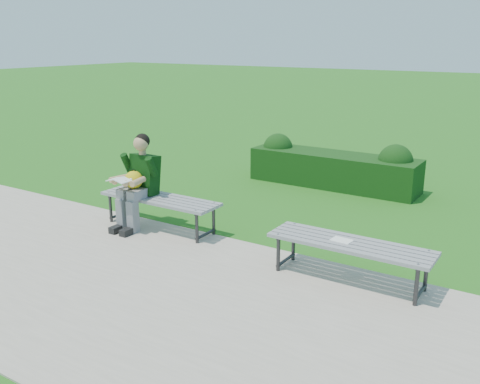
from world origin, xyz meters
name	(u,v)px	position (x,y,z in m)	size (l,w,h in m)	color
ground	(238,241)	(0.00, 0.00, 0.00)	(80.00, 80.00, 0.00)	#31761C
walkway	(149,291)	(0.00, -1.75, 0.01)	(30.00, 3.50, 0.02)	beige
hedge	(334,167)	(-0.02, 3.28, 0.36)	(3.07, 0.78, 0.87)	#123B0D
bench_left	(160,201)	(-1.17, -0.19, 0.42)	(1.80, 0.50, 0.46)	slate
bench_right	(350,247)	(1.70, -0.39, 0.42)	(1.80, 0.50, 0.46)	slate
seated_boy	(138,179)	(-1.47, -0.29, 0.71)	(0.56, 0.76, 1.31)	gray
paper_sheet	(342,240)	(1.60, -0.39, 0.47)	(0.23, 0.18, 0.01)	white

